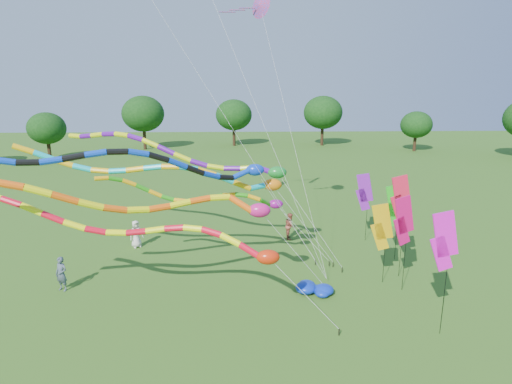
{
  "coord_description": "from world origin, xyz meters",
  "views": [
    {
      "loc": [
        -1.87,
        -15.96,
        9.86
      ],
      "look_at": [
        -1.09,
        4.45,
        4.8
      ],
      "focal_mm": 30.0,
      "sensor_mm": 36.0,
      "label": 1
    }
  ],
  "objects_px": {
    "tube_kite_orange": "(151,202)",
    "person_c": "(290,226)",
    "blue_nylon_heap": "(322,286)",
    "person_a": "(136,234)",
    "person_b": "(61,274)",
    "tube_kite_red": "(162,234)"
  },
  "relations": [
    {
      "from": "tube_kite_red",
      "to": "person_c",
      "type": "bearing_deg",
      "value": 67.96
    },
    {
      "from": "blue_nylon_heap",
      "to": "person_a",
      "type": "bearing_deg",
      "value": 149.26
    },
    {
      "from": "tube_kite_orange",
      "to": "blue_nylon_heap",
      "type": "height_order",
      "value": "tube_kite_orange"
    },
    {
      "from": "person_c",
      "to": "person_a",
      "type": "bearing_deg",
      "value": 100.06
    },
    {
      "from": "tube_kite_orange",
      "to": "person_c",
      "type": "distance_m",
      "value": 12.57
    },
    {
      "from": "tube_kite_red",
      "to": "tube_kite_orange",
      "type": "distance_m",
      "value": 1.44
    },
    {
      "from": "person_b",
      "to": "person_c",
      "type": "xyz_separation_m",
      "value": [
        12.13,
        7.01,
        0.0
      ]
    },
    {
      "from": "person_a",
      "to": "tube_kite_orange",
      "type": "bearing_deg",
      "value": -103.85
    },
    {
      "from": "tube_kite_red",
      "to": "blue_nylon_heap",
      "type": "relative_size",
      "value": 9.02
    },
    {
      "from": "person_a",
      "to": "person_c",
      "type": "distance_m",
      "value": 9.9
    },
    {
      "from": "person_a",
      "to": "person_b",
      "type": "distance_m",
      "value": 6.26
    },
    {
      "from": "tube_kite_orange",
      "to": "person_b",
      "type": "distance_m",
      "value": 7.16
    },
    {
      "from": "tube_kite_orange",
      "to": "person_a",
      "type": "bearing_deg",
      "value": 95.61
    },
    {
      "from": "tube_kite_orange",
      "to": "blue_nylon_heap",
      "type": "distance_m",
      "value": 9.42
    },
    {
      "from": "tube_kite_red",
      "to": "tube_kite_orange",
      "type": "height_order",
      "value": "tube_kite_orange"
    },
    {
      "from": "blue_nylon_heap",
      "to": "person_c",
      "type": "xyz_separation_m",
      "value": [
        -0.76,
        7.49,
        0.63
      ]
    },
    {
      "from": "blue_nylon_heap",
      "to": "person_c",
      "type": "distance_m",
      "value": 7.55
    },
    {
      "from": "person_a",
      "to": "person_c",
      "type": "relative_size",
      "value": 0.99
    },
    {
      "from": "tube_kite_red",
      "to": "blue_nylon_heap",
      "type": "bearing_deg",
      "value": 30.22
    },
    {
      "from": "person_a",
      "to": "person_b",
      "type": "height_order",
      "value": "person_b"
    },
    {
      "from": "blue_nylon_heap",
      "to": "person_a",
      "type": "height_order",
      "value": "person_a"
    },
    {
      "from": "blue_nylon_heap",
      "to": "person_b",
      "type": "bearing_deg",
      "value": 177.87
    }
  ]
}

